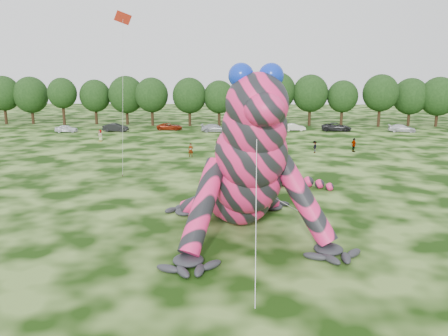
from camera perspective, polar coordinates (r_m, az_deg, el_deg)
ground at (r=31.51m, az=1.07°, el=-6.77°), size 240.00×240.00×0.00m
inflatable_gecko at (r=30.23m, az=1.51°, el=3.07°), size 22.95×25.48×10.89m
flying_kite at (r=41.40m, az=-13.07°, el=17.10°), size 2.42×3.74×15.81m
tree_1 at (r=100.80m, az=-26.79°, el=7.92°), size 6.74×6.07×9.81m
tree_2 at (r=98.94m, az=-23.87°, el=8.08°), size 7.04×6.34×9.64m
tree_3 at (r=94.38m, az=-20.31°, el=8.15°), size 5.81×5.23×9.44m
tree_4 at (r=93.76m, az=-16.45°, el=8.27°), size 6.22×5.60×9.06m
tree_5 at (r=91.56m, az=-12.62°, el=8.62°), size 7.16×6.44×9.80m
tree_6 at (r=88.56m, az=-9.40°, el=8.53°), size 6.52×5.86×9.49m
tree_7 at (r=87.44m, az=-4.53°, el=8.61°), size 6.68×6.01×9.48m
tree_8 at (r=87.10m, az=-0.64°, el=8.45°), size 6.14×5.53×8.94m
tree_9 at (r=87.32m, az=2.87°, el=8.36°), size 5.27×4.74×8.68m
tree_10 at (r=88.74m, az=7.02°, el=8.94°), size 7.09×6.38×10.50m
tree_11 at (r=89.07m, az=11.18°, el=8.67°), size 7.01×6.31×10.07m
tree_12 at (r=89.78m, az=15.18°, el=8.16°), size 5.99×5.39×8.97m
tree_13 at (r=90.95m, az=19.71°, el=8.28°), size 6.83×6.15×10.13m
tree_14 at (r=94.49m, az=23.13°, el=7.92°), size 6.82×6.14×9.40m
tree_15 at (r=95.46m, az=26.17°, el=7.76°), size 7.17×6.45×9.63m
car_0 at (r=82.67m, az=-19.89°, el=4.87°), size 3.99×1.83×1.32m
car_1 at (r=81.03m, az=-13.97°, el=5.16°), size 4.56×1.79×1.48m
car_2 at (r=81.48m, az=-7.09°, el=5.40°), size 4.78×2.31×1.31m
car_3 at (r=78.01m, az=-1.18°, el=5.24°), size 4.97×2.07×1.44m
car_4 at (r=79.55m, az=3.45°, el=5.33°), size 4.12×1.88×1.37m
car_5 at (r=80.76m, az=9.18°, el=5.28°), size 4.09×1.81×1.31m
car_6 at (r=81.94m, az=14.47°, el=5.20°), size 5.55×3.02×1.48m
car_7 at (r=84.33m, az=22.21°, el=4.83°), size 4.95×2.82×1.35m
spectator_3 at (r=60.60m, az=16.60°, el=2.89°), size 0.81×1.18×1.86m
spectator_1 at (r=55.73m, az=-0.90°, el=2.60°), size 1.10×1.12×1.82m
spectator_2 at (r=58.73m, az=11.74°, el=2.72°), size 0.68×1.08×1.59m
spectator_4 at (r=70.11m, az=-15.85°, el=4.11°), size 1.04×0.94×1.78m
spectator_0 at (r=54.70m, az=-4.36°, el=2.34°), size 0.67×0.48×1.75m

